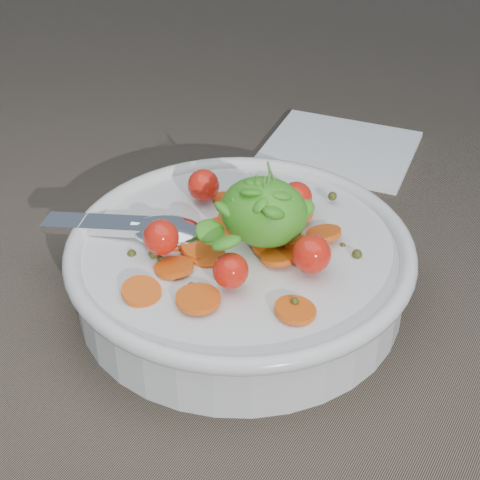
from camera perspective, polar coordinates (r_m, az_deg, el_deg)
The scene contains 3 objects.
ground at distance 0.55m, azimuth 0.74°, elevation -2.80°, with size 6.00×6.00×0.00m, color brown.
bowl at distance 0.52m, azimuth 0.02°, elevation -1.93°, with size 0.26×0.24×0.10m.
napkin at distance 0.72m, azimuth 7.73°, elevation 7.03°, with size 0.14×0.12×0.01m, color white.
Camera 1 is at (0.21, -0.38, 0.34)m, focal length 55.00 mm.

